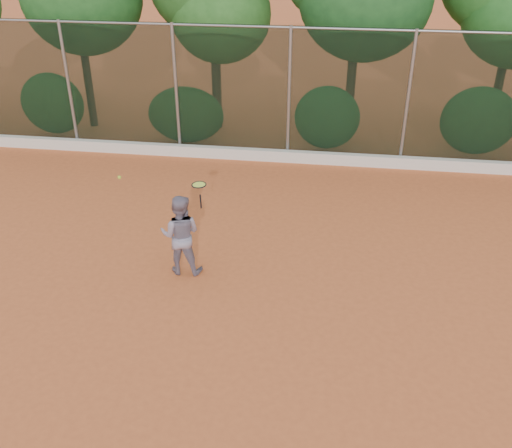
# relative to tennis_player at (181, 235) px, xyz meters

# --- Properties ---
(ground) EXTENTS (80.00, 80.00, 0.00)m
(ground) POSITION_rel_tennis_player_xyz_m (1.43, -1.25, -0.78)
(ground) COLOR #CC6030
(ground) RESTS_ON ground
(concrete_curb) EXTENTS (24.00, 0.20, 0.30)m
(concrete_curb) POSITION_rel_tennis_player_xyz_m (1.43, 5.57, -0.63)
(concrete_curb) COLOR silver
(concrete_curb) RESTS_ON ground
(tennis_player) EXTENTS (0.78, 0.62, 1.56)m
(tennis_player) POSITION_rel_tennis_player_xyz_m (0.00, 0.00, 0.00)
(tennis_player) COLOR gray
(tennis_player) RESTS_ON ground
(chainlink_fence) EXTENTS (24.09, 0.09, 3.50)m
(chainlink_fence) POSITION_rel_tennis_player_xyz_m (1.43, 5.75, 1.08)
(chainlink_fence) COLOR black
(chainlink_fence) RESTS_ON ground
(tennis_racket) EXTENTS (0.34, 0.34, 0.50)m
(tennis_racket) POSITION_rel_tennis_player_xyz_m (0.42, -0.08, 1.03)
(tennis_racket) COLOR black
(tennis_racket) RESTS_ON ground
(tennis_ball_in_flight) EXTENTS (0.07, 0.07, 0.07)m
(tennis_ball_in_flight) POSITION_rel_tennis_player_xyz_m (-1.13, 0.22, 0.97)
(tennis_ball_in_flight) COLOR #ADCC2E
(tennis_ball_in_flight) RESTS_ON ground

